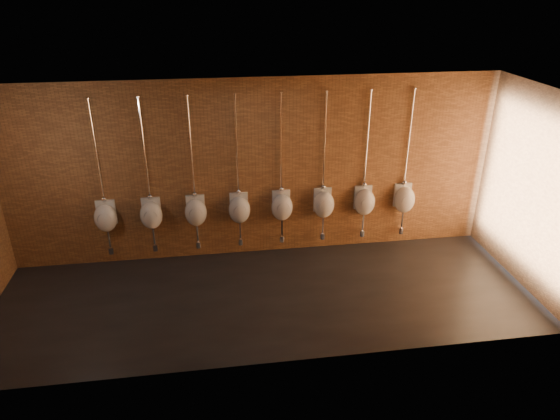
{
  "coord_description": "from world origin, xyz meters",
  "views": [
    {
      "loc": [
        -0.74,
        -6.6,
        4.67
      ],
      "look_at": [
        0.34,
        0.9,
        1.1
      ],
      "focal_mm": 32.0,
      "sensor_mm": 36.0,
      "label": 1
    }
  ],
  "objects_px": {
    "urinal_7": "(404,199)",
    "urinal_0": "(106,217)",
    "urinal_2": "(196,211)",
    "urinal_4": "(282,206)",
    "urinal_6": "(364,201)",
    "urinal_3": "(239,209)",
    "urinal_1": "(151,214)",
    "urinal_5": "(324,204)"
  },
  "relations": [
    {
      "from": "urinal_0",
      "to": "urinal_5",
      "type": "height_order",
      "value": "same"
    },
    {
      "from": "urinal_4",
      "to": "urinal_6",
      "type": "xyz_separation_m",
      "value": [
        1.52,
        0.0,
        0.0
      ]
    },
    {
      "from": "urinal_4",
      "to": "urinal_6",
      "type": "distance_m",
      "value": 1.52
    },
    {
      "from": "urinal_4",
      "to": "urinal_5",
      "type": "bearing_deg",
      "value": 0.0
    },
    {
      "from": "urinal_2",
      "to": "urinal_6",
      "type": "distance_m",
      "value": 3.04
    },
    {
      "from": "urinal_3",
      "to": "urinal_7",
      "type": "relative_size",
      "value": 1.0
    },
    {
      "from": "urinal_2",
      "to": "urinal_5",
      "type": "relative_size",
      "value": 1.0
    },
    {
      "from": "urinal_3",
      "to": "urinal_0",
      "type": "bearing_deg",
      "value": 180.0
    },
    {
      "from": "urinal_2",
      "to": "urinal_7",
      "type": "height_order",
      "value": "same"
    },
    {
      "from": "urinal_7",
      "to": "urinal_2",
      "type": "bearing_deg",
      "value": 180.0
    },
    {
      "from": "urinal_7",
      "to": "urinal_0",
      "type": "bearing_deg",
      "value": 180.0
    },
    {
      "from": "urinal_2",
      "to": "urinal_5",
      "type": "height_order",
      "value": "same"
    },
    {
      "from": "urinal_3",
      "to": "urinal_4",
      "type": "height_order",
      "value": "same"
    },
    {
      "from": "urinal_0",
      "to": "urinal_5",
      "type": "relative_size",
      "value": 1.0
    },
    {
      "from": "urinal_2",
      "to": "urinal_4",
      "type": "height_order",
      "value": "same"
    },
    {
      "from": "urinal_0",
      "to": "urinal_4",
      "type": "bearing_deg",
      "value": 0.0
    },
    {
      "from": "urinal_1",
      "to": "urinal_6",
      "type": "height_order",
      "value": "same"
    },
    {
      "from": "urinal_0",
      "to": "urinal_7",
      "type": "height_order",
      "value": "same"
    },
    {
      "from": "urinal_1",
      "to": "urinal_2",
      "type": "relative_size",
      "value": 1.0
    },
    {
      "from": "urinal_0",
      "to": "urinal_1",
      "type": "bearing_deg",
      "value": 0.0
    },
    {
      "from": "urinal_1",
      "to": "urinal_3",
      "type": "bearing_deg",
      "value": 0.0
    },
    {
      "from": "urinal_2",
      "to": "urinal_1",
      "type": "bearing_deg",
      "value": 180.0
    },
    {
      "from": "urinal_6",
      "to": "urinal_7",
      "type": "xyz_separation_m",
      "value": [
        0.76,
        0.0,
        0.0
      ]
    },
    {
      "from": "urinal_3",
      "to": "urinal_5",
      "type": "bearing_deg",
      "value": 0.0
    },
    {
      "from": "urinal_1",
      "to": "urinal_4",
      "type": "distance_m",
      "value": 2.28
    },
    {
      "from": "urinal_0",
      "to": "urinal_2",
      "type": "xyz_separation_m",
      "value": [
        1.52,
        0.0,
        0.0
      ]
    },
    {
      "from": "urinal_2",
      "to": "urinal_7",
      "type": "distance_m",
      "value": 3.8
    },
    {
      "from": "urinal_0",
      "to": "urinal_4",
      "type": "relative_size",
      "value": 1.0
    },
    {
      "from": "urinal_6",
      "to": "urinal_7",
      "type": "bearing_deg",
      "value": 0.0
    },
    {
      "from": "urinal_0",
      "to": "urinal_7",
      "type": "relative_size",
      "value": 1.0
    },
    {
      "from": "urinal_0",
      "to": "urinal_1",
      "type": "xyz_separation_m",
      "value": [
        0.76,
        0.0,
        0.0
      ]
    },
    {
      "from": "urinal_2",
      "to": "urinal_7",
      "type": "xyz_separation_m",
      "value": [
        3.8,
        0.0,
        0.0
      ]
    },
    {
      "from": "urinal_3",
      "to": "urinal_6",
      "type": "bearing_deg",
      "value": 0.0
    },
    {
      "from": "urinal_4",
      "to": "urinal_6",
      "type": "height_order",
      "value": "same"
    },
    {
      "from": "urinal_1",
      "to": "urinal_5",
      "type": "height_order",
      "value": "same"
    },
    {
      "from": "urinal_2",
      "to": "urinal_3",
      "type": "xyz_separation_m",
      "value": [
        0.76,
        0.0,
        0.0
      ]
    },
    {
      "from": "urinal_2",
      "to": "urinal_6",
      "type": "bearing_deg",
      "value": 0.0
    },
    {
      "from": "urinal_6",
      "to": "urinal_3",
      "type": "bearing_deg",
      "value": 180.0
    },
    {
      "from": "urinal_4",
      "to": "urinal_3",
      "type": "bearing_deg",
      "value": 180.0
    },
    {
      "from": "urinal_3",
      "to": "urinal_4",
      "type": "relative_size",
      "value": 1.0
    },
    {
      "from": "urinal_1",
      "to": "urinal_7",
      "type": "xyz_separation_m",
      "value": [
        4.55,
        0.0,
        0.0
      ]
    },
    {
      "from": "urinal_0",
      "to": "urinal_7",
      "type": "distance_m",
      "value": 5.31
    }
  ]
}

